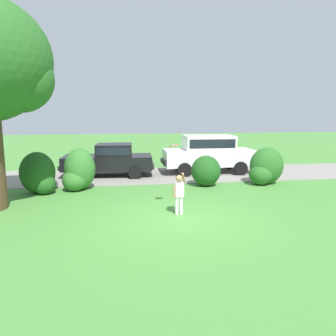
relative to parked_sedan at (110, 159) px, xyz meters
name	(u,v)px	position (x,y,z in m)	size (l,w,h in m)	color
ground_plane	(179,220)	(2.12, -7.16, -0.85)	(80.00, 80.00, 0.00)	#478438
driveway_strip	(154,175)	(2.12, -0.13, -0.84)	(28.00, 4.40, 0.02)	gray
shrub_near_tree	(38,174)	(-2.61, -3.17, -0.12)	(1.35, 1.45, 1.58)	#1E511C
shrub_centre_left	(79,171)	(-1.16, -2.80, -0.11)	(1.27, 1.40, 1.66)	#33702B
shrub_centre	(206,171)	(4.04, -2.85, -0.21)	(1.23, 1.21, 1.28)	#1E511C
shrub_centre_right	(265,168)	(6.65, -2.86, -0.14)	(1.56, 1.29, 1.57)	#286023
parked_sedan	(110,159)	(0.00, 0.00, 0.00)	(4.48, 2.25, 1.56)	black
parked_suv	(208,152)	(4.94, 0.16, 0.23)	(4.71, 2.12, 1.92)	white
child_thrower	(179,191)	(2.20, -6.65, -0.13)	(0.43, 0.30, 1.29)	white
frisbee	(174,146)	(2.12, -6.09, 1.19)	(0.28, 0.28, 0.11)	red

